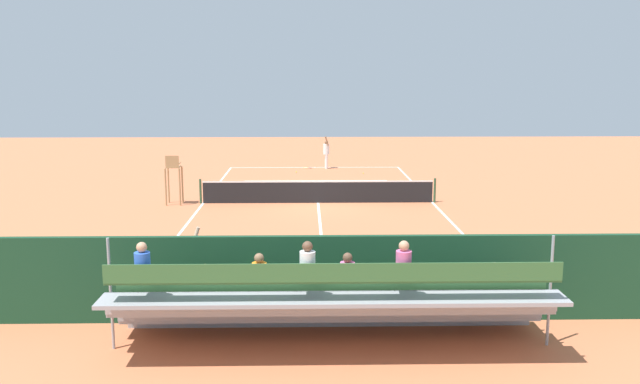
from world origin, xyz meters
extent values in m
plane|color=#CC7047|center=(0.00, 0.00, 0.00)|extent=(60.00, 60.00, 0.00)
cube|color=white|center=(0.00, -11.00, 0.00)|extent=(10.00, 0.10, 0.01)
cube|color=white|center=(0.00, 11.00, 0.00)|extent=(10.00, 0.10, 0.01)
cube|color=white|center=(-5.00, 0.00, 0.00)|extent=(0.10, 22.00, 0.01)
cube|color=white|center=(5.00, 0.00, 0.00)|extent=(0.10, 22.00, 0.01)
cube|color=white|center=(0.00, -6.05, 0.00)|extent=(7.50, 0.10, 0.01)
cube|color=white|center=(0.00, 6.05, 0.00)|extent=(7.50, 0.10, 0.01)
cube|color=white|center=(0.00, 0.00, 0.00)|extent=(0.10, 12.10, 0.01)
cube|color=white|center=(0.00, -11.00, 0.00)|extent=(0.10, 0.30, 0.01)
cube|color=black|center=(0.00, 0.00, 0.46)|extent=(10.00, 0.02, 0.91)
cube|color=white|center=(0.00, 0.00, 0.94)|extent=(10.00, 0.04, 0.06)
cylinder|color=#2D5133|center=(-5.10, 0.00, 0.54)|extent=(0.10, 0.10, 1.07)
cylinder|color=#2D5133|center=(5.10, 0.00, 0.54)|extent=(0.10, 0.10, 1.07)
cube|color=#194228|center=(0.00, 14.00, 1.00)|extent=(18.00, 0.16, 2.00)
cube|color=#9EA0A5|center=(0.00, 14.35, 0.23)|extent=(9.00, 0.10, 0.45)
cube|color=#9EA0A5|center=(0.00, 14.70, 0.41)|extent=(9.00, 0.80, 0.08)
cube|color=#9EA0A5|center=(0.00, 14.32, 0.23)|extent=(9.00, 0.04, 0.45)
cube|color=#386B38|center=(0.00, 14.80, 0.83)|extent=(8.60, 0.36, 0.04)
cube|color=#386B38|center=(0.00, 14.98, 1.03)|extent=(8.60, 0.03, 0.36)
cube|color=#9EA0A5|center=(0.00, 15.50, 0.86)|extent=(9.00, 0.80, 0.08)
cube|color=#9EA0A5|center=(0.00, 15.12, 0.68)|extent=(9.00, 0.04, 0.45)
cube|color=#386B38|center=(0.00, 15.60, 1.28)|extent=(8.60, 0.36, 0.04)
cube|color=#386B38|center=(0.00, 15.78, 1.48)|extent=(8.60, 0.03, 0.36)
cube|color=#9EA0A5|center=(0.00, 16.30, 1.31)|extent=(9.00, 0.80, 0.08)
cube|color=#9EA0A5|center=(0.00, 15.92, 1.12)|extent=(9.00, 0.04, 0.45)
cube|color=#386B38|center=(0.00, 16.40, 1.73)|extent=(8.60, 0.36, 0.04)
cube|color=#386B38|center=(0.00, 16.58, 1.93)|extent=(8.60, 0.03, 0.36)
cylinder|color=#9EA0A5|center=(-4.50, 15.50, 1.18)|extent=(0.06, 0.06, 2.35)
cylinder|color=#9EA0A5|center=(4.50, 15.50, 1.18)|extent=(0.06, 0.06, 2.35)
cube|color=#2D2D33|center=(1.47, 15.43, 1.32)|extent=(0.32, 0.40, 0.12)
cylinder|color=orange|center=(1.47, 15.55, 1.60)|extent=(0.30, 0.30, 0.45)
sphere|color=#8C6647|center=(1.47, 15.55, 1.93)|extent=(0.20, 0.20, 0.20)
cube|color=#2D2D33|center=(0.50, 16.23, 1.77)|extent=(0.32, 0.40, 0.12)
cylinder|color=white|center=(0.50, 16.35, 2.06)|extent=(0.30, 0.30, 0.45)
sphere|color=brown|center=(0.50, 16.35, 2.38)|extent=(0.20, 0.20, 0.20)
cube|color=#2D2D33|center=(2.69, 14.63, 0.87)|extent=(0.32, 0.40, 0.12)
cylinder|color=yellow|center=(2.69, 14.75, 1.16)|extent=(0.30, 0.30, 0.45)
sphere|color=#8C6647|center=(2.69, 14.75, 1.48)|extent=(0.20, 0.20, 0.20)
cube|color=#2D2D33|center=(-1.33, 16.23, 1.77)|extent=(0.32, 0.40, 0.12)
cylinder|color=pink|center=(-1.33, 16.35, 2.06)|extent=(0.30, 0.30, 0.45)
sphere|color=tan|center=(-1.33, 16.35, 2.38)|extent=(0.20, 0.20, 0.20)
cube|color=#2D2D33|center=(-0.31, 15.43, 1.32)|extent=(0.32, 0.40, 0.12)
cylinder|color=pink|center=(-0.31, 15.55, 1.60)|extent=(0.30, 0.30, 0.45)
sphere|color=brown|center=(-0.31, 15.55, 1.93)|extent=(0.20, 0.20, 0.20)
cube|color=#2D2D33|center=(1.45, 14.63, 0.87)|extent=(0.32, 0.40, 0.12)
cylinder|color=green|center=(1.45, 14.75, 1.16)|extent=(0.30, 0.30, 0.45)
sphere|color=beige|center=(1.45, 14.75, 1.48)|extent=(0.20, 0.20, 0.20)
cube|color=#2D2D33|center=(3.61, 16.23, 1.77)|extent=(0.32, 0.40, 0.12)
cylinder|color=blue|center=(3.61, 16.35, 2.06)|extent=(0.30, 0.30, 0.45)
sphere|color=tan|center=(3.61, 16.35, 2.38)|extent=(0.20, 0.20, 0.20)
cube|color=#2D2D33|center=(-3.54, 14.63, 0.87)|extent=(0.32, 0.40, 0.12)
cylinder|color=blue|center=(-3.54, 14.75, 1.16)|extent=(0.30, 0.30, 0.45)
sphere|color=brown|center=(-3.54, 14.75, 1.48)|extent=(0.20, 0.20, 0.20)
cylinder|color=#A88456|center=(5.90, -0.15, 0.80)|extent=(0.07, 0.07, 1.60)
cylinder|color=#A88456|center=(6.50, -0.15, 0.80)|extent=(0.07, 0.07, 1.60)
cylinder|color=#A88456|center=(5.90, 0.45, 0.80)|extent=(0.07, 0.07, 1.60)
cylinder|color=#A88456|center=(6.50, 0.45, 0.80)|extent=(0.07, 0.07, 1.60)
cube|color=#A88456|center=(6.20, 0.15, 1.63)|extent=(0.56, 0.56, 0.06)
cube|color=#A88456|center=(6.20, 0.39, 1.90)|extent=(0.56, 0.06, 0.48)
cube|color=#A88456|center=(5.94, 0.15, 1.78)|extent=(0.04, 0.48, 0.04)
cube|color=#A88456|center=(6.46, 0.15, 1.78)|extent=(0.04, 0.48, 0.04)
cube|color=#234C2D|center=(-1.84, 13.20, 0.45)|extent=(1.80, 0.40, 0.05)
cylinder|color=#234C2D|center=(-2.59, 13.20, 0.23)|extent=(0.06, 0.06, 0.45)
cylinder|color=#234C2D|center=(-1.09, 13.20, 0.23)|extent=(0.06, 0.06, 0.45)
cube|color=#234C2D|center=(-1.84, 13.38, 0.75)|extent=(1.80, 0.04, 0.36)
cube|color=#B22D2D|center=(-0.07, 13.40, 0.18)|extent=(0.90, 0.36, 0.36)
cylinder|color=white|center=(-0.67, -10.64, 0.42)|extent=(0.14, 0.14, 0.85)
cylinder|color=white|center=(-0.69, -10.42, 0.42)|extent=(0.14, 0.14, 0.85)
cylinder|color=white|center=(-0.68, -10.53, 1.15)|extent=(0.39, 0.39, 0.60)
sphere|color=#8C6647|center=(-0.68, -10.53, 1.56)|extent=(0.22, 0.22, 0.22)
cylinder|color=#8C6647|center=(-0.70, -10.31, 1.65)|extent=(0.26, 0.11, 0.55)
cylinder|color=#8C6647|center=(-0.66, -10.75, 1.18)|extent=(0.10, 0.10, 0.50)
cylinder|color=black|center=(0.30, -10.68, 0.01)|extent=(0.26, 0.16, 0.03)
torus|color=#D8CC4C|center=(0.53, -10.81, 0.01)|extent=(0.41, 0.41, 0.02)
cylinder|color=white|center=(0.53, -10.81, 0.01)|extent=(0.25, 0.25, 0.00)
sphere|color=#CCDB33|center=(-2.70, -8.44, 0.03)|extent=(0.07, 0.07, 0.07)
sphere|color=#CCDB33|center=(1.07, -8.94, 0.03)|extent=(0.07, 0.07, 0.07)
cylinder|color=#232328|center=(3.13, 13.07, 0.42)|extent=(0.14, 0.14, 0.85)
cylinder|color=#232328|center=(3.19, 12.86, 0.42)|extent=(0.14, 0.14, 0.85)
cylinder|color=blue|center=(3.16, 12.96, 1.15)|extent=(0.44, 0.44, 0.60)
sphere|color=beige|center=(3.16, 12.96, 1.56)|extent=(0.22, 0.22, 0.22)
cylinder|color=beige|center=(3.22, 12.75, 1.65)|extent=(0.26, 0.15, 0.55)
cylinder|color=beige|center=(3.10, 13.18, 1.18)|extent=(0.11, 0.11, 0.50)
camera|label=1|loc=(0.52, 28.56, 5.62)|focal=37.47mm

